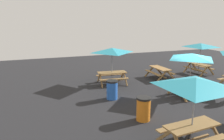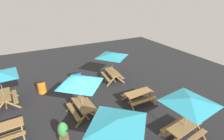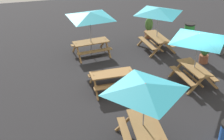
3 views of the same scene
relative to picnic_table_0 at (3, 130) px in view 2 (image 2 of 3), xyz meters
The scene contains 10 objects.
ground_plane 3.96m from the picnic_table_0, 86.21° to the left, with size 29.23×29.23×0.00m, color #232326.
picnic_table_0 is the anchor object (origin of this frame).
picnic_table_1 8.18m from the picnic_table_0, 112.81° to the left, with size 2.19×2.19×2.34m.
picnic_table_2 7.48m from the picnic_table_0, 86.73° to the left, with size 1.54×1.81×0.81m.
picnic_table_4 5.68m from the picnic_table_0, 48.50° to the left, with size 2.13×2.13×2.34m.
picnic_table_5 4.18m from the picnic_table_0, 90.40° to the left, with size 2.13×2.13×2.34m.
picnic_table_6 8.67m from the picnic_table_0, 62.91° to the left, with size 2.81×2.81×2.34m.
trash_bin_orange 4.30m from the picnic_table_0, 149.46° to the left, with size 0.59×0.59×0.98m.
trash_bin_blue 6.36m from the picnic_table_0, 129.60° to the left, with size 0.59×0.59×0.98m.
potted_plant_2 2.94m from the picnic_table_0, 57.28° to the left, with size 0.47×0.47×1.21m.
Camera 2 is at (7.75, -2.28, 6.49)m, focal length 28.00 mm.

